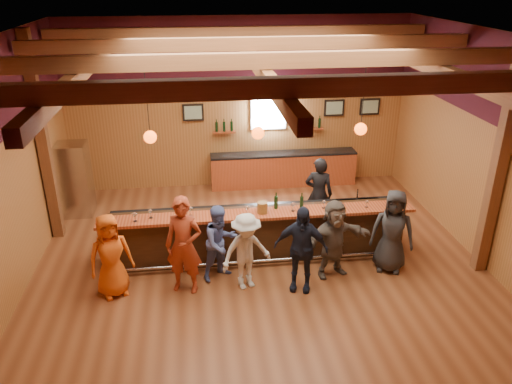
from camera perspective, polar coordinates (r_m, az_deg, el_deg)
room at (r=9.37m, az=0.19°, el=9.87°), size 9.04×9.00×4.52m
bar_counter at (r=10.44m, az=0.20°, el=-4.49°), size 6.30×1.07×1.11m
back_bar_cabinet at (r=13.83m, az=3.14°, el=2.65°), size 4.00×0.52×0.95m
window at (r=13.49m, az=1.43°, el=9.16°), size 0.95×0.09×0.95m
framed_pictures at (r=13.63m, az=5.09°, el=9.44°), size 5.35×0.05×0.45m
wine_shelves at (r=13.55m, az=1.45°, el=7.33°), size 3.00×0.18×0.30m
pendant_lights at (r=9.45m, az=0.23°, el=6.81°), size 4.24×0.24×1.37m
stainless_fridge at (r=12.77m, az=-19.96°, el=1.36°), size 0.70×0.70×1.80m
customer_orange at (r=9.41m, az=-16.29°, el=-7.00°), size 0.93×0.78×1.61m
customer_redvest at (r=9.17m, az=-8.24°, el=-6.07°), size 0.79×0.63×1.88m
customer_denim at (r=9.56m, az=-4.09°, el=-5.79°), size 0.93×0.87×1.52m
customer_white at (r=9.24m, az=-1.13°, el=-6.83°), size 1.12×0.88×1.52m
customer_navy at (r=9.20m, az=5.14°, el=-6.48°), size 1.07×0.69×1.70m
customer_brown at (r=9.71m, az=8.87°, el=-5.30°), size 1.54×0.85×1.58m
customer_dark at (r=10.10m, az=15.31°, el=-4.33°), size 0.97×0.81×1.71m
bartender at (r=11.38m, az=7.17°, el=-0.22°), size 0.73×0.58×1.73m
ice_bucket at (r=9.84m, az=0.73°, el=-1.78°), size 0.21×0.21×0.23m
bottle_a at (r=10.01m, az=2.30°, el=-1.18°), size 0.07×0.07×0.34m
bottle_b at (r=10.06m, az=5.23°, el=-1.16°), size 0.07×0.07×0.33m
glass_a at (r=9.76m, az=-13.70°, el=-2.58°), size 0.08×0.08×0.19m
glass_b at (r=9.83m, az=-11.97°, el=-2.24°), size 0.08×0.08×0.18m
glass_c at (r=9.78m, az=-7.51°, el=-1.98°), size 0.09×0.09×0.19m
glass_d at (r=9.78m, az=-4.20°, el=-1.90°), size 0.08×0.08×0.18m
glass_e at (r=9.78m, az=-1.02°, el=-1.86°), size 0.08×0.08×0.18m
glass_f at (r=9.92m, az=4.26°, el=-1.49°), size 0.08×0.08×0.19m
glass_g at (r=10.11m, az=7.77°, el=-1.20°), size 0.08×0.08×0.17m
glass_h at (r=10.30m, az=12.56°, el=-1.14°), size 0.07×0.07×0.16m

